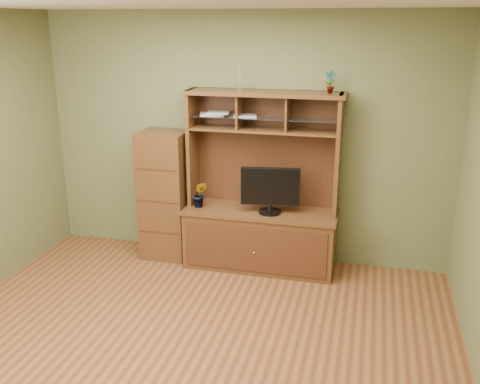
% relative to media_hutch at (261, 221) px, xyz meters
% --- Properties ---
extents(room, '(4.54, 4.04, 2.74)m').
position_rel_media_hutch_xyz_m(room, '(-0.26, -1.73, 0.83)').
color(room, brown).
rests_on(room, ground).
extents(media_hutch, '(1.66, 0.61, 1.90)m').
position_rel_media_hutch_xyz_m(media_hutch, '(0.00, 0.00, 0.00)').
color(media_hutch, '#4D2C16').
rests_on(media_hutch, room).
extents(monitor, '(0.62, 0.24, 0.49)m').
position_rel_media_hutch_xyz_m(monitor, '(0.11, -0.08, 0.39)').
color(monitor, black).
rests_on(monitor, media_hutch).
extents(orchid_plant, '(0.18, 0.15, 0.29)m').
position_rel_media_hutch_xyz_m(orchid_plant, '(-0.66, -0.08, 0.27)').
color(orchid_plant, '#305F20').
rests_on(orchid_plant, media_hutch).
extents(top_plant, '(0.12, 0.08, 0.22)m').
position_rel_media_hutch_xyz_m(top_plant, '(0.66, 0.08, 1.49)').
color(top_plant, '#3C6B25').
rests_on(top_plant, media_hutch).
extents(reed_diffuser, '(0.05, 0.05, 0.27)m').
position_rel_media_hutch_xyz_m(reed_diffuser, '(-0.26, 0.08, 1.48)').
color(reed_diffuser, silver).
rests_on(reed_diffuser, media_hutch).
extents(magazines, '(0.64, 0.25, 0.04)m').
position_rel_media_hutch_xyz_m(magazines, '(-0.42, 0.08, 1.13)').
color(magazines, silver).
rests_on(magazines, media_hutch).
extents(side_cabinet, '(0.51, 0.47, 1.44)m').
position_rel_media_hutch_xyz_m(side_cabinet, '(-1.10, 0.02, 0.20)').
color(side_cabinet, '#4D2C16').
rests_on(side_cabinet, room).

